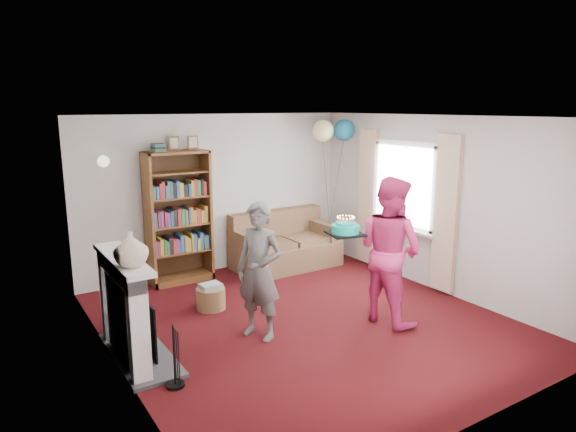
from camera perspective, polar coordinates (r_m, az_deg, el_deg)
ground at (r=6.51m, az=1.93°, el=-11.61°), size 5.00×5.00×0.00m
wall_back at (r=8.27m, az=-7.88°, el=2.49°), size 4.50×0.02×2.50m
wall_left at (r=5.22m, az=-18.97°, el=-3.79°), size 0.02×5.00×2.50m
wall_right at (r=7.60m, az=16.22°, el=1.26°), size 0.02×5.00×2.50m
ceiling at (r=5.96m, az=2.11°, el=11.01°), size 4.50×5.00×0.01m
fireplace at (r=5.67m, az=-17.20°, el=-10.29°), size 0.55×1.80×1.12m
window_bay at (r=7.97m, az=12.72°, el=1.60°), size 0.14×2.02×2.20m
wall_sconce at (r=7.49m, az=-19.85°, el=5.75°), size 0.16×0.23×0.16m
bookcase at (r=7.85m, az=-12.16°, el=-0.28°), size 0.94×0.42×2.19m
sofa at (r=8.54m, az=-0.47°, el=-3.35°), size 1.71×0.91×0.91m
wicker_basket at (r=6.90m, az=-8.56°, el=-8.93°), size 0.38×0.38×0.35m
person_striped at (r=5.85m, az=-3.22°, el=-6.09°), size 0.60×0.69×1.59m
person_magenta at (r=6.37m, az=11.22°, el=-3.74°), size 0.79×0.96×1.81m
birthday_cake at (r=6.19m, az=6.39°, el=-1.45°), size 0.40×0.40×0.22m
balloons at (r=8.68m, az=5.08°, el=9.46°), size 0.80×0.37×1.73m
mantel_vase at (r=5.10m, az=-17.07°, el=-3.50°), size 0.42×0.42×0.34m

